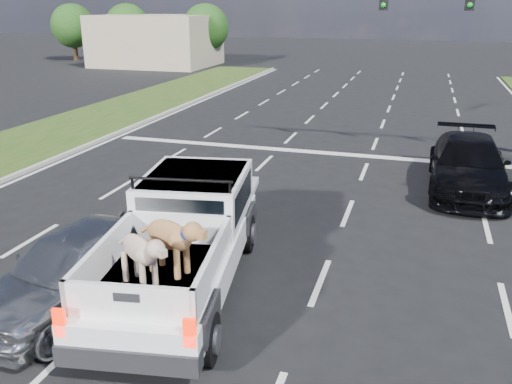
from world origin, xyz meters
TOP-DOWN VIEW (x-y plane):
  - ground at (0.00, 0.00)m, footprint 160.00×160.00m
  - road_markings at (0.00, 6.56)m, footprint 17.75×60.00m
  - curb_left at (-9.05, 6.00)m, footprint 0.15×60.00m
  - building_left at (-20.00, 36.00)m, footprint 10.00×8.00m
  - tree_far_a at (-30.00, 38.00)m, footprint 4.20×4.20m
  - tree_far_b at (-24.00, 38.00)m, footprint 4.20×4.20m
  - tree_far_c at (-16.00, 38.00)m, footprint 4.20×4.20m
  - pickup_truck at (-0.84, -0.91)m, footprint 3.07×6.24m
  - silver_sedan at (-2.42, -2.14)m, footprint 2.59×4.76m
  - black_coupe at (4.89, 7.03)m, footprint 2.21×5.41m

SIDE VIEW (x-z plane):
  - ground at x=0.00m, z-range 0.00..0.00m
  - road_markings at x=0.00m, z-range 0.00..0.01m
  - curb_left at x=-9.05m, z-range 0.00..0.14m
  - silver_sedan at x=-2.42m, z-range 0.00..1.53m
  - black_coupe at x=4.89m, z-range 0.00..1.57m
  - pickup_truck at x=-0.84m, z-range -0.08..2.16m
  - building_left at x=-20.00m, z-range 0.00..4.40m
  - tree_far_a at x=-30.00m, z-range 0.59..5.99m
  - tree_far_b at x=-24.00m, z-range 0.59..5.99m
  - tree_far_c at x=-16.00m, z-range 0.59..5.99m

